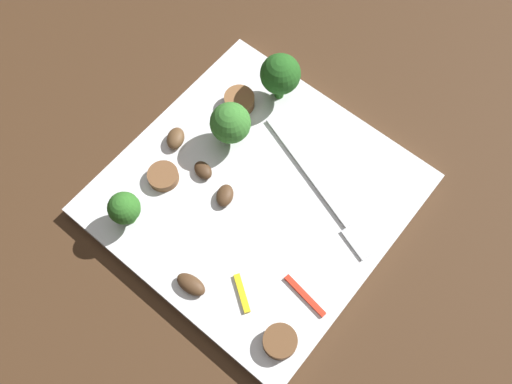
# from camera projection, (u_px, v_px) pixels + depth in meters

# --- Properties ---
(ground_plane) EXTENTS (1.40, 1.40, 0.00)m
(ground_plane) POSITION_uv_depth(u_px,v_px,m) (256.00, 198.00, 0.57)
(ground_plane) COLOR #422B19
(plate) EXTENTS (0.28, 0.28, 0.02)m
(plate) POSITION_uv_depth(u_px,v_px,m) (256.00, 195.00, 0.56)
(plate) COLOR white
(plate) RESTS_ON ground_plane
(fork) EXTENTS (0.17, 0.07, 0.00)m
(fork) POSITION_uv_depth(u_px,v_px,m) (324.00, 195.00, 0.55)
(fork) COLOR silver
(fork) RESTS_ON plate
(broccoli_floret_0) EXTENTS (0.04, 0.04, 0.05)m
(broccoli_floret_0) POSITION_uv_depth(u_px,v_px,m) (230.00, 123.00, 0.55)
(broccoli_floret_0) COLOR #408630
(broccoli_floret_0) RESTS_ON plate
(broccoli_floret_1) EXTENTS (0.03, 0.03, 0.04)m
(broccoli_floret_1) POSITION_uv_depth(u_px,v_px,m) (124.00, 209.00, 0.52)
(broccoli_floret_1) COLOR #347525
(broccoli_floret_1) RESTS_ON plate
(broccoli_floret_2) EXTENTS (0.04, 0.04, 0.06)m
(broccoli_floret_2) POSITION_uv_depth(u_px,v_px,m) (280.00, 75.00, 0.56)
(broccoli_floret_2) COLOR #296420
(broccoli_floret_2) RESTS_ON plate
(sausage_slice_0) EXTENTS (0.04, 0.04, 0.01)m
(sausage_slice_0) POSITION_uv_depth(u_px,v_px,m) (163.00, 176.00, 0.55)
(sausage_slice_0) COLOR brown
(sausage_slice_0) RESTS_ON plate
(sausage_slice_1) EXTENTS (0.04, 0.04, 0.01)m
(sausage_slice_1) POSITION_uv_depth(u_px,v_px,m) (239.00, 101.00, 0.59)
(sausage_slice_1) COLOR brown
(sausage_slice_1) RESTS_ON plate
(sausage_slice_2) EXTENTS (0.04, 0.04, 0.01)m
(sausage_slice_2) POSITION_uv_depth(u_px,v_px,m) (280.00, 341.00, 0.49)
(sausage_slice_2) COLOR brown
(sausage_slice_2) RESTS_ON plate
(mushroom_0) EXTENTS (0.03, 0.02, 0.01)m
(mushroom_0) POSITION_uv_depth(u_px,v_px,m) (191.00, 284.00, 0.51)
(mushroom_0) COLOR #4C331E
(mushroom_0) RESTS_ON plate
(mushroom_1) EXTENTS (0.03, 0.02, 0.01)m
(mushroom_1) POSITION_uv_depth(u_px,v_px,m) (203.00, 170.00, 0.56)
(mushroom_1) COLOR #422B19
(mushroom_1) RESTS_ON plate
(mushroom_2) EXTENTS (0.03, 0.03, 0.01)m
(mushroom_2) POSITION_uv_depth(u_px,v_px,m) (176.00, 138.00, 0.57)
(mushroom_2) COLOR brown
(mushroom_2) RESTS_ON plate
(mushroom_3) EXTENTS (0.03, 0.03, 0.01)m
(mushroom_3) POSITION_uv_depth(u_px,v_px,m) (225.00, 195.00, 0.54)
(mushroom_3) COLOR #4C331E
(mushroom_3) RESTS_ON plate
(pepper_strip_0) EXTENTS (0.05, 0.01, 0.00)m
(pepper_strip_0) POSITION_uv_depth(u_px,v_px,m) (305.00, 296.00, 0.51)
(pepper_strip_0) COLOR red
(pepper_strip_0) RESTS_ON plate
(pepper_strip_1) EXTENTS (0.03, 0.03, 0.00)m
(pepper_strip_1) POSITION_uv_depth(u_px,v_px,m) (242.00, 293.00, 0.51)
(pepper_strip_1) COLOR yellow
(pepper_strip_1) RESTS_ON plate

